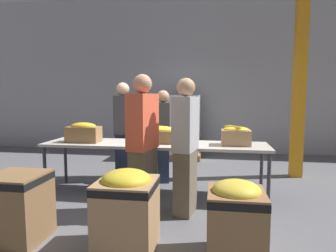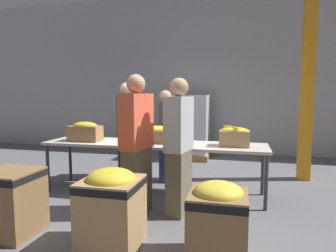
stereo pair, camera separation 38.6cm
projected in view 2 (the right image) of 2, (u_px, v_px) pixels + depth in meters
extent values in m
plane|color=slate|center=(154.00, 193.00, 4.53)|extent=(30.00, 30.00, 0.00)
cube|color=#A8A8AD|center=(191.00, 74.00, 7.67)|extent=(16.00, 0.08, 4.00)
cube|color=beige|center=(153.00, 144.00, 4.45)|extent=(3.30, 0.74, 0.04)
cylinder|color=#38383D|center=(48.00, 168.00, 4.56)|extent=(0.05, 0.05, 0.73)
cylinder|color=#38383D|center=(266.00, 183.00, 3.82)|extent=(0.05, 0.05, 0.73)
cylinder|color=#38383D|center=(70.00, 160.00, 5.17)|extent=(0.05, 0.05, 0.73)
cylinder|color=#38383D|center=(263.00, 171.00, 4.42)|extent=(0.05, 0.05, 0.73)
cube|color=olive|center=(85.00, 133.00, 4.62)|extent=(0.49, 0.26, 0.24)
ellipsoid|color=gold|center=(85.00, 125.00, 4.60)|extent=(0.39, 0.24, 0.11)
ellipsoid|color=gold|center=(87.00, 123.00, 4.59)|extent=(0.11, 0.16, 0.05)
ellipsoid|color=gold|center=(85.00, 123.00, 4.65)|extent=(0.18, 0.14, 0.04)
cube|color=olive|center=(159.00, 136.00, 4.47)|extent=(0.49, 0.32, 0.19)
ellipsoid|color=yellow|center=(159.00, 130.00, 4.46)|extent=(0.45, 0.27, 0.12)
ellipsoid|color=yellow|center=(162.00, 127.00, 4.42)|extent=(0.12, 0.14, 0.04)
ellipsoid|color=yellow|center=(156.00, 127.00, 4.47)|extent=(0.17, 0.11, 0.04)
ellipsoid|color=yellow|center=(149.00, 127.00, 4.40)|extent=(0.12, 0.21, 0.04)
ellipsoid|color=yellow|center=(156.00, 127.00, 4.52)|extent=(0.22, 0.06, 0.05)
cube|color=tan|center=(234.00, 138.00, 4.17)|extent=(0.40, 0.30, 0.22)
ellipsoid|color=yellow|center=(235.00, 130.00, 4.15)|extent=(0.36, 0.26, 0.09)
ellipsoid|color=yellow|center=(235.00, 128.00, 4.07)|extent=(0.15, 0.21, 0.05)
ellipsoid|color=yellow|center=(228.00, 127.00, 4.17)|extent=(0.18, 0.13, 0.06)
cube|color=#2D3856|center=(127.00, 155.00, 5.36)|extent=(0.23, 0.40, 0.80)
cube|color=#333338|center=(127.00, 115.00, 5.29)|extent=(0.25, 0.47, 0.66)
sphere|color=#DBAD89|center=(126.00, 89.00, 5.24)|extent=(0.23, 0.23, 0.23)
cube|color=#6B604C|center=(179.00, 182.00, 3.72)|extent=(0.27, 0.41, 0.80)
cube|color=#B2B2B7|center=(179.00, 124.00, 3.64)|extent=(0.30, 0.49, 0.66)
sphere|color=tan|center=(179.00, 87.00, 3.60)|extent=(0.23, 0.23, 0.23)
cube|color=#2D3856|center=(165.00, 160.00, 5.16)|extent=(0.25, 0.38, 0.74)
cube|color=#333338|center=(165.00, 121.00, 5.09)|extent=(0.28, 0.45, 0.61)
sphere|color=tan|center=(165.00, 96.00, 5.05)|extent=(0.21, 0.21, 0.21)
cube|color=#6B604C|center=(137.00, 181.00, 3.74)|extent=(0.30, 0.43, 0.82)
cube|color=#EA5B3D|center=(136.00, 121.00, 3.67)|extent=(0.33, 0.50, 0.68)
sphere|color=tan|center=(136.00, 84.00, 3.62)|extent=(0.23, 0.23, 0.23)
cube|color=olive|center=(11.00, 203.00, 3.17)|extent=(0.53, 0.53, 0.69)
cube|color=black|center=(10.00, 176.00, 3.14)|extent=(0.54, 0.54, 0.07)
cube|color=tan|center=(112.00, 213.00, 2.91)|extent=(0.55, 0.55, 0.68)
cube|color=black|center=(111.00, 185.00, 2.88)|extent=(0.55, 0.55, 0.07)
ellipsoid|color=yellow|center=(111.00, 178.00, 2.87)|extent=(0.47, 0.47, 0.19)
cube|color=olive|center=(218.00, 227.00, 2.67)|extent=(0.51, 0.51, 0.62)
cube|color=black|center=(218.00, 199.00, 2.64)|extent=(0.51, 0.51, 0.07)
ellipsoid|color=yellow|center=(218.00, 192.00, 2.64)|extent=(0.43, 0.43, 0.18)
cube|color=orange|center=(308.00, 64.00, 5.08)|extent=(0.20, 0.20, 4.00)
cube|color=olive|center=(188.00, 154.00, 7.14)|extent=(1.01, 1.01, 0.13)
cube|color=silver|center=(188.00, 124.00, 7.07)|extent=(0.93, 0.93, 1.35)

